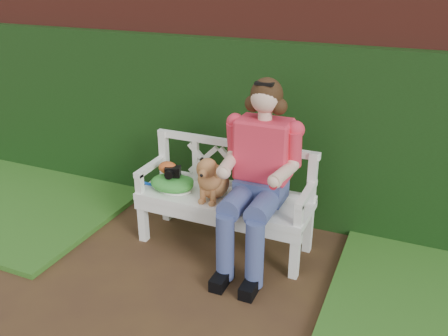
% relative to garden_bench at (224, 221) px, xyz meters
% --- Properties ---
extents(ground, '(60.00, 60.00, 0.00)m').
position_rel_garden_bench_xyz_m(ground, '(-0.09, -0.99, -0.24)').
color(ground, '#3A2419').
extents(brick_wall, '(10.00, 0.30, 2.20)m').
position_rel_garden_bench_xyz_m(brick_wall, '(-0.09, 0.91, 0.86)').
color(brick_wall, maroon).
rests_on(brick_wall, ground).
extents(ivy_hedge, '(10.00, 0.18, 1.70)m').
position_rel_garden_bench_xyz_m(ivy_hedge, '(-0.09, 0.69, 0.61)').
color(ivy_hedge, '#163A12').
rests_on(ivy_hedge, ground).
extents(grass_left, '(2.60, 2.00, 0.05)m').
position_rel_garden_bench_xyz_m(grass_left, '(-2.49, -0.09, -0.21)').
color(grass_left, '#2F5D23').
rests_on(grass_left, ground).
extents(garden_bench, '(1.63, 0.76, 0.48)m').
position_rel_garden_bench_xyz_m(garden_bench, '(0.00, 0.00, 0.00)').
color(garden_bench, white).
rests_on(garden_bench, ground).
extents(seated_woman, '(0.84, 1.01, 1.57)m').
position_rel_garden_bench_xyz_m(seated_woman, '(0.33, -0.02, 0.54)').
color(seated_woman, '#ED5C82').
rests_on(seated_woman, ground).
extents(dog, '(0.31, 0.39, 0.41)m').
position_rel_garden_bench_xyz_m(dog, '(-0.08, -0.06, 0.44)').
color(dog, brown).
rests_on(dog, garden_bench).
extents(tennis_racket, '(0.58, 0.36, 0.03)m').
position_rel_garden_bench_xyz_m(tennis_racket, '(-0.46, -0.06, 0.25)').
color(tennis_racket, white).
rests_on(tennis_racket, garden_bench).
extents(green_bag, '(0.43, 0.35, 0.13)m').
position_rel_garden_bench_xyz_m(green_bag, '(-0.48, -0.05, 0.31)').
color(green_bag, green).
rests_on(green_bag, garden_bench).
extents(camera_item, '(0.15, 0.13, 0.09)m').
position_rel_garden_bench_xyz_m(camera_item, '(-0.46, -0.05, 0.42)').
color(camera_item, black).
rests_on(camera_item, green_bag).
extents(baseball_glove, '(0.21, 0.19, 0.11)m').
position_rel_garden_bench_xyz_m(baseball_glove, '(-0.53, -0.02, 0.43)').
color(baseball_glove, '#BB4F1F').
rests_on(baseball_glove, green_bag).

